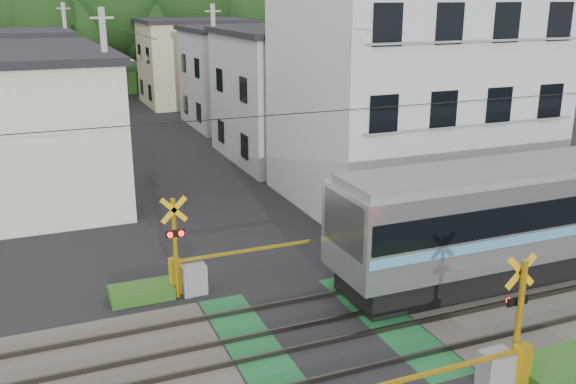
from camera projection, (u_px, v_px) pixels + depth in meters
name	position (u px, v px, depth m)	size (l,w,h in m)	color
ground	(324.00, 334.00, 16.63)	(120.00, 120.00, 0.00)	black
track_bed	(324.00, 333.00, 16.62)	(120.00, 120.00, 0.14)	#47423A
crossing_signal_near	(501.00, 360.00, 14.14)	(4.74, 0.65, 3.09)	yellow
crossing_signal_far	(190.00, 271.00, 18.71)	(4.74, 0.65, 3.09)	yellow
apartment_block	(412.00, 90.00, 26.76)	(10.20, 8.36, 9.30)	silver
houses_row	(144.00, 85.00, 38.68)	(22.07, 31.35, 6.80)	silver
tree_hill	(103.00, 31.00, 57.45)	(40.00, 13.13, 11.69)	#183311
catenary	(521.00, 173.00, 17.77)	(60.00, 5.04, 7.00)	#2D2D33
utility_poles	(129.00, 78.00, 35.39)	(7.90, 42.00, 8.00)	#A5A5A0
pedestrian	(117.00, 101.00, 47.64)	(0.67, 0.44, 1.84)	#302A35
weed_patches	(385.00, 317.00, 17.14)	(10.25, 8.80, 0.40)	#2D5E1E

